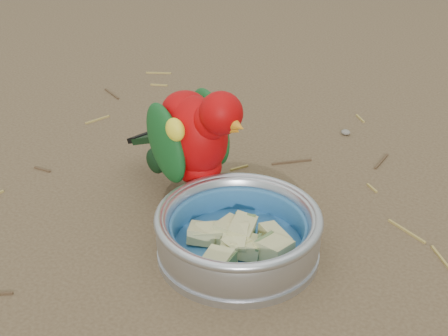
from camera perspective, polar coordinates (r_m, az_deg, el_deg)
The scene contains 6 objects.
ground at distance 0.87m, azimuth -3.28°, elevation -4.21°, with size 60.00×60.00×0.00m, color brown.
food_bowl at distance 0.79m, azimuth 1.29°, elevation -7.45°, with size 0.20×0.20×0.02m, color #B2B2BA.
bowl_wall at distance 0.77m, azimuth 1.32°, elevation -5.66°, with size 0.20×0.20×0.04m, color #B2B2BA, non-canonical shape.
fruit_wedges at distance 0.77m, azimuth 1.31°, elevation -6.09°, with size 0.12×0.12×0.03m, color #C2BC7A, non-canonical shape.
lory_parrot at distance 0.85m, azimuth -2.63°, elevation 2.03°, with size 0.10×0.22×0.18m, color #A90305, non-canonical shape.
ground_debris at distance 0.91m, azimuth -1.00°, elevation -2.04°, with size 0.90×0.80×0.01m, color olive, non-canonical shape.
Camera 1 is at (0.43, -0.58, 0.48)m, focal length 50.00 mm.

